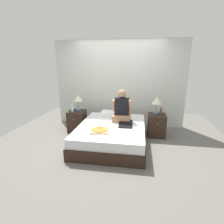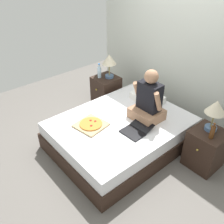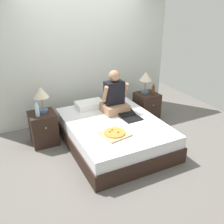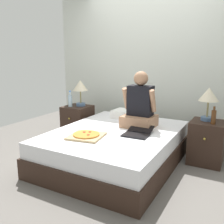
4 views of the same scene
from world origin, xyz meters
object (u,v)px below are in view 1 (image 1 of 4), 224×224
object	(u,v)px
bed	(112,134)
nightstand_left	(77,121)
lamp_on_left_nightstand	(78,99)
pizza_box	(100,130)
person_seated	(122,109)
nightstand_right	(157,125)
lamp_on_right_nightstand	(157,102)
beer_bottle	(161,112)
water_bottle	(72,108)
laptop	(126,125)

from	to	relation	value
bed	nightstand_left	bearing A→B (deg)	151.10
lamp_on_left_nightstand	pizza_box	world-z (taller)	lamp_on_left_nightstand
lamp_on_left_nightstand	person_seated	size ratio (longest dim) A/B	0.58
bed	nightstand_right	world-z (taller)	nightstand_right
lamp_on_right_nightstand	beer_bottle	bearing A→B (deg)	-56.31
beer_bottle	water_bottle	bearing A→B (deg)	179.75
beer_bottle	person_seated	world-z (taller)	person_seated
nightstand_right	lamp_on_right_nightstand	bearing A→B (deg)	120.94
nightstand_left	lamp_on_right_nightstand	world-z (taller)	lamp_on_right_nightstand
nightstand_left	water_bottle	xyz separation A→B (m)	(-0.08, -0.09, 0.40)
water_bottle	lamp_on_right_nightstand	xyz separation A→B (m)	(2.22, 0.14, 0.22)
nightstand_right	lamp_on_right_nightstand	distance (m)	0.62
laptop	pizza_box	world-z (taller)	laptop
nightstand_left	person_seated	distance (m)	1.38
lamp_on_right_nightstand	laptop	size ratio (longest dim) A/B	1.05
beer_bottle	pizza_box	bearing A→B (deg)	-145.87
lamp_on_left_nightstand	person_seated	bearing A→B (deg)	-13.44
pizza_box	lamp_on_right_nightstand	bearing A→B (deg)	40.45
lamp_on_right_nightstand	person_seated	bearing A→B (deg)	-160.98
lamp_on_left_nightstand	water_bottle	distance (m)	0.28
nightstand_right	laptop	distance (m)	1.00
water_bottle	nightstand_right	world-z (taller)	water_bottle
bed	pizza_box	size ratio (longest dim) A/B	4.35
water_bottle	bed	bearing A→B (deg)	-23.60
nightstand_left	lamp_on_left_nightstand	size ratio (longest dim) A/B	1.29
water_bottle	person_seated	size ratio (longest dim) A/B	0.35
bed	water_bottle	world-z (taller)	water_bottle
lamp_on_right_nightstand	water_bottle	bearing A→B (deg)	-176.39
lamp_on_left_nightstand	water_bottle	xyz separation A→B (m)	(-0.12, -0.14, -0.22)
nightstand_left	pizza_box	size ratio (longest dim) A/B	1.26
bed	nightstand_left	xyz separation A→B (m)	(-1.08, 0.60, 0.07)
lamp_on_right_nightstand	person_seated	size ratio (longest dim) A/B	0.58
lamp_on_left_nightstand	beer_bottle	distance (m)	2.21
nightstand_right	laptop	bearing A→B (deg)	-140.91
bed	lamp_on_left_nightstand	size ratio (longest dim) A/B	4.46
bed	lamp_on_right_nightstand	size ratio (longest dim) A/B	4.46
bed	nightstand_right	bearing A→B (deg)	28.90
lamp_on_left_nightstand	person_seated	world-z (taller)	person_seated
bed	lamp_on_right_nightstand	bearing A→B (deg)	31.60
pizza_box	nightstand_left	bearing A→B (deg)	131.32
water_bottle	beer_bottle	bearing A→B (deg)	-0.25
person_seated	laptop	bearing A→B (deg)	-70.83
lamp_on_left_nightstand	laptop	bearing A→B (deg)	-26.01
bed	lamp_on_right_nightstand	world-z (taller)	lamp_on_right_nightstand
bed	beer_bottle	size ratio (longest dim) A/B	8.73
person_seated	water_bottle	bearing A→B (deg)	173.45
nightstand_left	water_bottle	size ratio (longest dim) A/B	2.11
lamp_on_left_nightstand	person_seated	xyz separation A→B (m)	(1.24, -0.30, -0.17)
lamp_on_left_nightstand	person_seated	distance (m)	1.28
nightstand_right	laptop	xyz separation A→B (m)	(-0.76, -0.62, 0.19)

